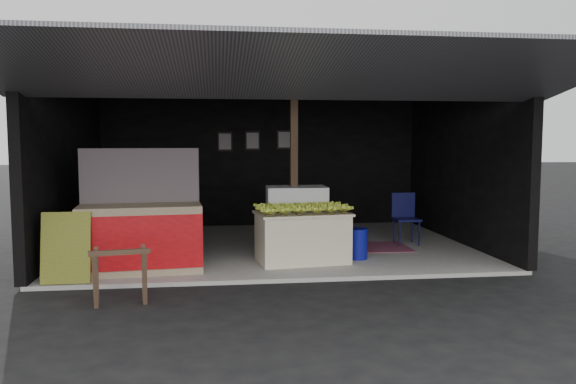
{
  "coord_description": "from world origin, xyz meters",
  "views": [
    {
      "loc": [
        -0.99,
        -7.41,
        1.93
      ],
      "look_at": [
        0.16,
        1.56,
        1.1
      ],
      "focal_mm": 35.0,
      "sensor_mm": 36.0,
      "label": 1
    }
  ],
  "objects": [
    {
      "name": "white_crate",
      "position": [
        0.34,
        1.84,
        0.61
      ],
      "size": [
        1.01,
        0.7,
        1.1
      ],
      "rotation": [
        0.0,
        0.0,
        -0.02
      ],
      "color": "white",
      "rests_on": "concrete_slab"
    },
    {
      "name": "sawhorse",
      "position": [
        -2.12,
        -0.79,
        0.42
      ],
      "size": [
        0.69,
        0.67,
        0.66
      ],
      "rotation": [
        0.0,
        0.0,
        0.16
      ],
      "color": "#463023",
      "rests_on": "ground"
    },
    {
      "name": "neighbor_stall",
      "position": [
        -2.07,
        0.71,
        0.59
      ],
      "size": [
        1.77,
        0.93,
        1.76
      ],
      "rotation": [
        0.0,
        0.0,
        0.1
      ],
      "color": "#998466",
      "rests_on": "concrete_slab"
    },
    {
      "name": "water_barrel",
      "position": [
        1.22,
        1.15,
        0.29
      ],
      "size": [
        0.31,
        0.31,
        0.45
      ],
      "primitive_type": "cylinder",
      "color": "navy",
      "rests_on": "concrete_slab"
    },
    {
      "name": "shophouse",
      "position": [
        0.0,
        2.82,
        2.1
      ],
      "size": [
        7.4,
        7.29,
        3.02
      ],
      "color": "black",
      "rests_on": "ground"
    },
    {
      "name": "green_signboard",
      "position": [
        -2.96,
        0.14,
        0.53
      ],
      "size": [
        0.63,
        0.22,
        0.93
      ],
      "primitive_type": "cube",
      "rotation": [
        -0.19,
        0.0,
        0.0
      ],
      "color": "black",
      "rests_on": "concrete_slab"
    },
    {
      "name": "banana_pile",
      "position": [
        0.31,
        1.04,
        0.91
      ],
      "size": [
        1.38,
        0.93,
        0.15
      ],
      "primitive_type": null,
      "rotation": [
        0.0,
        0.0,
        0.12
      ],
      "color": "#CED52D",
      "rests_on": "banana_table"
    },
    {
      "name": "ground",
      "position": [
        0.0,
        0.0,
        0.0
      ],
      "size": [
        80.0,
        80.0,
        0.0
      ],
      "primitive_type": "plane",
      "color": "black",
      "rests_on": "ground"
    },
    {
      "name": "magenta_rug",
      "position": [
        1.6,
        2.05,
        0.07
      ],
      "size": [
        1.53,
        1.04,
        0.01
      ],
      "primitive_type": "cube",
      "rotation": [
        0.0,
        0.0,
        -0.03
      ],
      "color": "maroon",
      "rests_on": "concrete_slab"
    },
    {
      "name": "banana_table",
      "position": [
        0.31,
        1.04,
        0.45
      ],
      "size": [
        1.5,
        1.03,
        0.77
      ],
      "rotation": [
        0.0,
        0.0,
        0.12
      ],
      "color": "silver",
      "rests_on": "concrete_slab"
    },
    {
      "name": "picture_frames",
      "position": [
        -0.17,
        4.89,
        1.93
      ],
      "size": [
        1.62,
        0.04,
        0.46
      ],
      "color": "black",
      "rests_on": "shophouse"
    },
    {
      "name": "plastic_chair",
      "position": [
        2.4,
        2.34,
        0.6
      ],
      "size": [
        0.44,
        0.44,
        0.92
      ],
      "rotation": [
        0.0,
        0.0,
        -0.01
      ],
      "color": "#0A0C39",
      "rests_on": "concrete_slab"
    },
    {
      "name": "concrete_slab",
      "position": [
        0.0,
        2.5,
        0.03
      ],
      "size": [
        7.0,
        5.0,
        0.06
      ],
      "primitive_type": "cube",
      "color": "gray",
      "rests_on": "ground"
    }
  ]
}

